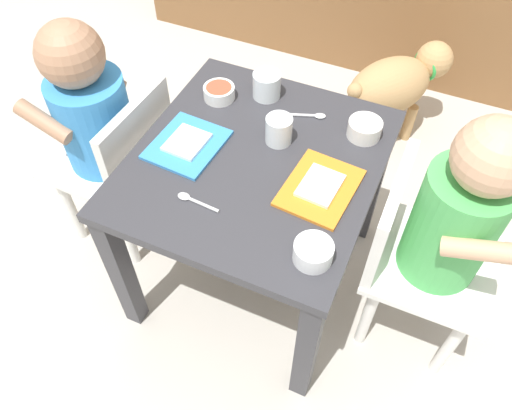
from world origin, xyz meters
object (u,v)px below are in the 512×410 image
water_cup_left (267,87)px  spoon_by_right_tray (310,115)px  spoon_by_left_tray (194,201)px  cereal_bowl_left_side (313,252)px  food_tray_left (187,144)px  water_cup_right (279,131)px  seated_child_left (96,117)px  cereal_bowl_right_side (365,128)px  dining_table (256,183)px  food_tray_right (320,187)px  dog (395,84)px  veggie_bowl_near (219,92)px  seated_child_right (451,220)px

water_cup_left → spoon_by_right_tray: water_cup_left is taller
spoon_by_left_tray → cereal_bowl_left_side: bearing=-6.6°
food_tray_left → water_cup_right: (0.18, 0.10, 0.02)m
seated_child_left → spoon_by_left_tray: (0.37, -0.16, 0.03)m
spoon_by_left_tray → cereal_bowl_right_side: bearing=51.8°
dining_table → seated_child_left: (-0.43, -0.01, 0.06)m
dining_table → spoon_by_left_tray: spoon_by_left_tray is taller
food_tray_left → food_tray_right: size_ratio=0.93×
water_cup_right → cereal_bowl_left_side: water_cup_right is taller
water_cup_right → spoon_by_left_tray: size_ratio=0.65×
dining_table → spoon_by_right_tray: spoon_by_right_tray is taller
food_tray_left → dog: bearing=65.3°
seated_child_left → water_cup_right: seated_child_left is taller
water_cup_right → veggie_bowl_near: (-0.19, 0.08, -0.01)m
seated_child_left → cereal_bowl_left_side: bearing=-16.6°
dining_table → seated_child_left: size_ratio=0.85×
seated_child_right → water_cup_right: size_ratio=11.05×
dog → cereal_bowl_left_side: size_ratio=4.96×
seated_child_right → cereal_bowl_right_side: bearing=146.9°
food_tray_right → water_cup_right: water_cup_right is taller
veggie_bowl_near → water_cup_left: bearing=28.2°
dog → seated_child_right: bearing=-70.9°
dog → cereal_bowl_left_side: cereal_bowl_left_side is taller
dining_table → spoon_by_right_tray: bearing=71.8°
seated_child_right → dog: 0.79m
dog → food_tray_left: food_tray_left is taller
seated_child_left → dog: 0.99m
seated_child_right → food_tray_left: 0.59m
cereal_bowl_left_side → spoon_by_left_tray: size_ratio=0.77×
seated_child_left → water_cup_left: size_ratio=10.01×
dining_table → cereal_bowl_right_side: bearing=40.9°
dog → cereal_bowl_right_side: cereal_bowl_right_side is taller
food_tray_right → food_tray_left: bearing=180.0°
cereal_bowl_right_side → cereal_bowl_left_side: 0.37m
cereal_bowl_right_side → veggie_bowl_near: bearing=-177.8°
spoon_by_left_tray → veggie_bowl_near: bearing=107.6°
cereal_bowl_left_side → spoon_by_right_tray: size_ratio=0.78×
seated_child_left → spoon_by_left_tray: 0.40m
seated_child_right → spoon_by_left_tray: seated_child_right is taller
seated_child_right → cereal_bowl_left_side: (-0.23, -0.21, 0.04)m
cereal_bowl_left_side → dining_table: bearing=136.2°
water_cup_left → water_cup_right: 0.16m
dog → spoon_by_left_tray: 0.96m
dog → water_cup_left: (-0.25, -0.52, 0.28)m
seated_child_left → food_tray_right: size_ratio=3.61×
seated_child_right → spoon_by_right_tray: seated_child_right is taller
dog → food_tray_left: 0.87m
food_tray_left → water_cup_right: bearing=28.9°
food_tray_right → spoon_by_right_tray: (-0.10, 0.21, -0.00)m
food_tray_left → veggie_bowl_near: size_ratio=2.31×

